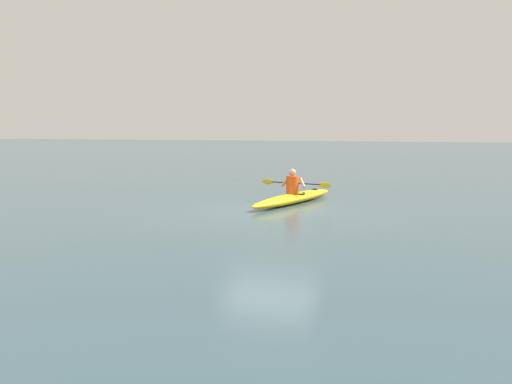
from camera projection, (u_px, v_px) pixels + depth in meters
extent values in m
plane|color=#334C56|center=(270.00, 212.00, 15.27)|extent=(160.00, 160.00, 0.00)
ellipsoid|color=#EAB214|center=(294.00, 198.00, 16.97)|extent=(1.70, 4.69, 0.30)
torus|color=black|center=(296.00, 193.00, 17.09)|extent=(0.66, 0.66, 0.04)
cylinder|color=black|center=(314.00, 189.00, 18.14)|extent=(0.18, 0.18, 0.02)
cylinder|color=#E04C14|center=(292.00, 185.00, 16.85)|extent=(0.37, 0.37, 0.52)
sphere|color=tan|center=(292.00, 172.00, 16.80)|extent=(0.21, 0.21, 0.21)
cylinder|color=black|center=(296.00, 183.00, 17.01)|extent=(1.89, 0.49, 0.03)
ellipsoid|color=gold|center=(268.00, 182.00, 17.52)|extent=(0.40, 0.13, 0.17)
ellipsoid|color=gold|center=(325.00, 185.00, 16.51)|extent=(0.40, 0.13, 0.17)
cylinder|color=tan|center=(285.00, 182.00, 17.05)|extent=(0.30, 0.19, 0.34)
cylinder|color=tan|center=(302.00, 183.00, 16.76)|extent=(0.26, 0.24, 0.34)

